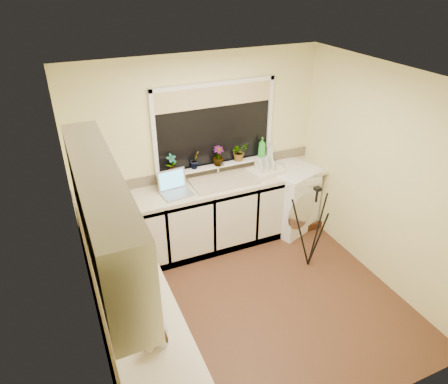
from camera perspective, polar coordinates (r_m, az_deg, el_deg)
floor at (r=4.75m, az=3.72°, el=-15.06°), size 3.20×3.20×0.00m
ceiling at (r=3.51m, az=5.03°, el=14.94°), size 3.20×3.20×0.00m
wall_back at (r=5.21m, az=-3.41°, el=5.58°), size 3.20×0.00×3.20m
wall_front at (r=3.04m, az=18.01°, el=-15.95°), size 3.20×0.00×3.20m
wall_left at (r=3.64m, az=-18.88°, el=-7.58°), size 0.00×3.00×3.00m
wall_right at (r=4.87m, az=21.20°, el=1.78°), size 0.00×3.00×3.00m
base_cabinet_back at (r=5.24m, az=-5.32°, el=-4.22°), size 2.55×0.60×0.86m
base_cabinet_left at (r=3.95m, az=-11.87°, el=-18.43°), size 0.54×2.40×0.86m
worktop_back at (r=5.11m, az=-2.10°, el=0.80°), size 3.20×0.60×0.04m
worktop_left at (r=3.63m, az=-12.61°, el=-13.62°), size 0.60×2.40×0.04m
upper_cabinet at (r=2.95m, az=-16.51°, el=-2.87°), size 0.28×1.90×0.70m
splashback_left at (r=3.46m, az=-17.78°, el=-11.66°), size 0.02×2.40×0.45m
splashback_back at (r=5.30m, az=-3.29°, el=3.01°), size 3.20×0.02×0.14m
window_glass at (r=5.14m, az=-1.35°, el=9.21°), size 1.50×0.02×1.00m
window_blind at (r=5.00m, az=-1.29°, el=13.16°), size 1.50×0.02×0.25m
windowsill at (r=5.29m, az=-1.06°, el=3.78°), size 1.60×0.14×0.03m
sink at (r=5.16m, az=-0.05°, el=1.55°), size 0.82×0.46×0.03m
faucet at (r=5.26m, az=-0.84°, el=3.42°), size 0.03×0.03×0.24m
washing_machine at (r=5.76m, az=9.00°, el=-0.87°), size 0.82×0.80×0.91m
laptop at (r=4.93m, az=-6.89°, el=0.66°), size 0.38×0.34×0.26m
kettle at (r=4.17m, az=-13.56°, el=-5.40°), size 0.15×0.15×0.19m
dish_rack at (r=5.39m, az=5.82°, el=2.92°), size 0.50×0.41×0.07m
tripod at (r=5.01m, az=12.25°, el=-4.91°), size 0.72×0.72×1.11m
glass_jug at (r=3.14m, az=-8.79°, el=-19.04°), size 0.11×0.11×0.16m
steel_jar at (r=3.63m, az=-13.38°, el=-12.24°), size 0.08×0.08×0.11m
microwave at (r=4.27m, az=-15.30°, el=-4.02°), size 0.53×0.62×0.29m
plant_a at (r=5.03m, az=-7.29°, el=3.90°), size 0.16×0.13×0.26m
plant_b at (r=5.14m, az=-4.07°, el=4.48°), size 0.16×0.14×0.23m
plant_c at (r=5.20m, az=-0.80°, el=5.05°), size 0.15×0.15×0.26m
plant_d at (r=5.35m, az=2.13°, el=5.68°), size 0.24×0.22×0.24m
soap_bottle_green at (r=5.47m, az=5.32°, el=6.24°), size 0.13×0.13×0.27m
soap_bottle_clear at (r=5.55m, az=6.37°, el=6.04°), size 0.10×0.10×0.18m
cup_back at (r=5.47m, az=7.68°, el=3.46°), size 0.18×0.18×0.11m
cup_left at (r=3.14m, az=-10.43°, el=-20.27°), size 0.14×0.14×0.10m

